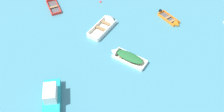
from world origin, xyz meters
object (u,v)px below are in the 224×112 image
(motor_launch_turquoise_back_row_center, at_px, (51,105))
(mooring_buoy_between_boats_right, at_px, (100,2))
(rowboat_red_midfield_left, at_px, (51,2))
(rowboat_white_far_back, at_px, (124,56))
(rowboat_orange_outer_right, at_px, (173,22))
(rowboat_white_far_right, at_px, (107,23))

(motor_launch_turquoise_back_row_center, distance_m, mooring_buoy_between_boats_right, 15.70)
(motor_launch_turquoise_back_row_center, bearing_deg, rowboat_red_midfield_left, 95.72)
(motor_launch_turquoise_back_row_center, relative_size, rowboat_white_far_back, 1.35)
(rowboat_red_midfield_left, bearing_deg, motor_launch_turquoise_back_row_center, -84.28)
(rowboat_red_midfield_left, xyz_separation_m, rowboat_white_far_back, (8.26, -9.78, 0.17))
(rowboat_red_midfield_left, height_order, rowboat_white_far_back, rowboat_white_far_back)
(rowboat_orange_outer_right, bearing_deg, rowboat_white_far_right, 178.92)
(rowboat_white_far_back, xyz_separation_m, rowboat_orange_outer_right, (6.23, 5.05, -0.17))
(rowboat_red_midfield_left, bearing_deg, rowboat_orange_outer_right, -18.07)
(rowboat_white_far_back, height_order, mooring_buoy_between_boats_right, rowboat_white_far_back)
(rowboat_white_far_right, bearing_deg, rowboat_orange_outer_right, -1.08)
(rowboat_red_midfield_left, height_order, mooring_buoy_between_boats_right, rowboat_red_midfield_left)
(rowboat_white_far_right, distance_m, motor_launch_turquoise_back_row_center, 11.87)
(motor_launch_turquoise_back_row_center, bearing_deg, rowboat_orange_outer_right, 38.92)
(rowboat_red_midfield_left, distance_m, mooring_buoy_between_boats_right, 6.19)
(rowboat_white_far_back, relative_size, mooring_buoy_between_boats_right, 12.56)
(rowboat_white_far_right, height_order, rowboat_orange_outer_right, rowboat_white_far_right)
(rowboat_red_midfield_left, relative_size, motor_launch_turquoise_back_row_center, 0.70)
(rowboat_white_far_right, height_order, mooring_buoy_between_boats_right, rowboat_white_far_right)
(rowboat_red_midfield_left, xyz_separation_m, rowboat_orange_outer_right, (14.49, -4.73, -0.00))
(rowboat_white_far_back, relative_size, rowboat_orange_outer_right, 1.26)
(rowboat_red_midfield_left, distance_m, rowboat_orange_outer_right, 15.24)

